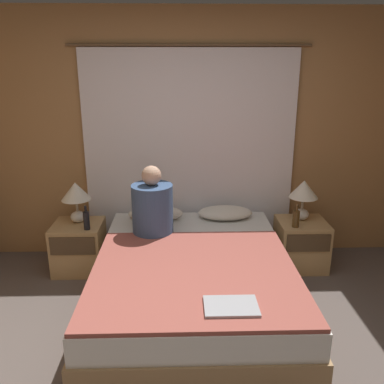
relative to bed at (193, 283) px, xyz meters
name	(u,v)px	position (x,y,z in m)	size (l,w,h in m)	color
wall_back	(190,137)	(0.00, 1.15, 1.01)	(4.59, 0.06, 2.50)	#A37547
curtain_panel	(190,156)	(0.00, 1.09, 0.83)	(2.33, 0.03, 2.15)	white
bed	(193,283)	(0.00, 0.00, 0.00)	(1.59, 2.08, 0.48)	#99754C
nightstand_left	(79,247)	(-1.11, 0.72, 0.01)	(0.47, 0.46, 0.48)	tan
nightstand_right	(301,244)	(1.11, 0.72, 0.01)	(0.47, 0.46, 0.48)	tan
lamp_left	(76,195)	(-1.11, 0.77, 0.53)	(0.28, 0.28, 0.41)	silver
lamp_right	(303,193)	(1.11, 0.77, 0.53)	(0.28, 0.28, 0.41)	silver
pillow_left	(156,213)	(-0.35, 0.84, 0.30)	(0.54, 0.32, 0.12)	silver
pillow_right	(225,213)	(0.35, 0.84, 0.30)	(0.54, 0.32, 0.12)	silver
blanket_on_bed	(194,272)	(0.00, -0.29, 0.26)	(1.53, 1.44, 0.03)	#994C42
person_left_in_bed	(152,207)	(-0.35, 0.47, 0.50)	(0.37, 0.37, 0.64)	#38517A
beer_bottle_on_left_stand	(86,220)	(-0.98, 0.59, 0.34)	(0.06, 0.06, 0.23)	black
beer_bottle_on_right_stand	(296,218)	(1.00, 0.59, 0.33)	(0.07, 0.07, 0.22)	#513819
laptop_on_bed	(231,306)	(0.21, -0.77, 0.28)	(0.34, 0.23, 0.02)	#9EA0A5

